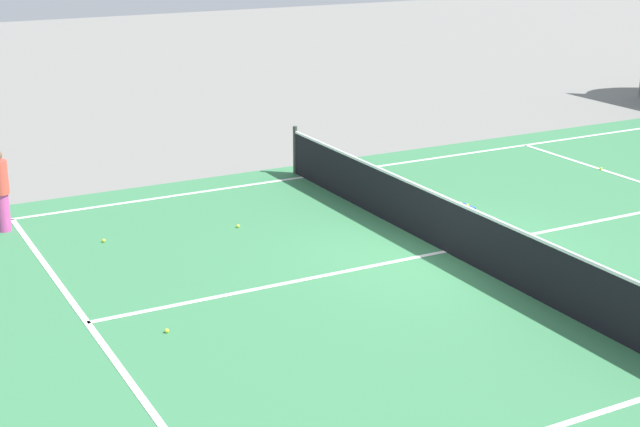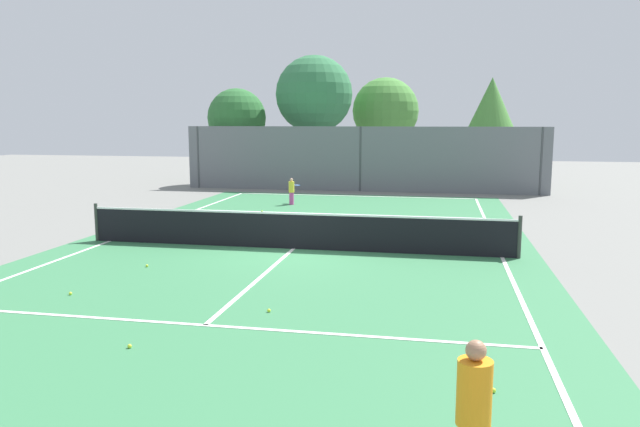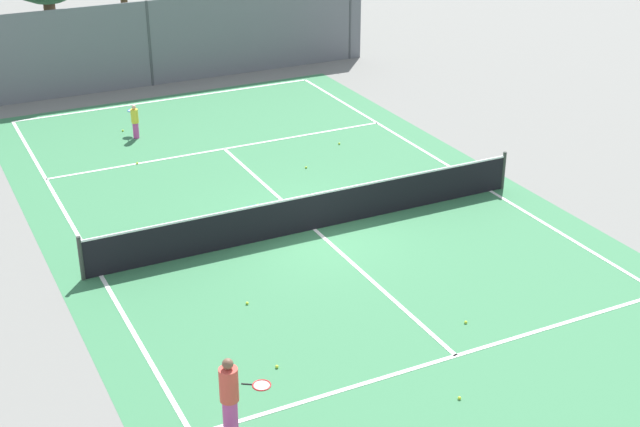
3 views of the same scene
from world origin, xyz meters
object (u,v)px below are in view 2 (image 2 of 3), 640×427
Objects in this scene: player_1 at (473,417)px; tennis_ball_1 at (269,310)px; tennis_ball_3 at (262,211)px; tennis_ball_9 at (291,201)px; tennis_ball_0 at (425,221)px; ball_crate at (266,233)px; player_0 at (292,191)px; tennis_ball_4 at (493,390)px; tennis_ball_5 at (70,293)px; tennis_ball_6 at (368,226)px; tennis_ball_7 at (147,266)px; tennis_ball_2 at (130,346)px.

player_1 reaches higher than tennis_ball_1.
tennis_ball_9 is at bearing 82.72° from tennis_ball_3.
player_1 is 18.20m from tennis_ball_3.
tennis_ball_9 is (-6.65, 19.78, -0.74)m from player_1.
tennis_ball_0 is at bearing -36.12° from tennis_ball_9.
player_1 is at bearing -65.20° from ball_crate.
player_0 is 16.81× the size of tennis_ball_4.
tennis_ball_3 is at bearing 168.78° from tennis_ball_0.
tennis_ball_6 is at bearing 61.19° from tennis_ball_5.
tennis_ball_5 is (-6.76, -10.34, 0.00)m from tennis_ball_0.
tennis_ball_5 is at bearing -123.18° from tennis_ball_0.
ball_crate is 6.45× the size of tennis_ball_3.
tennis_ball_6 is at bearing 100.49° from player_1.
tennis_ball_1 is 4.59m from tennis_ball_4.
tennis_ball_5 is 10.28m from tennis_ball_6.
tennis_ball_9 is at bearing 86.33° from tennis_ball_5.
player_1 is 5.99m from tennis_ball_1.
tennis_ball_1 and tennis_ball_7 have the same top height.
player_1 is 22.90× the size of tennis_ball_5.
tennis_ball_7 is at bearing 144.05° from tennis_ball_1.
tennis_ball_2 is 5.40m from tennis_ball_4.
player_1 is at bearing -67.24° from tennis_ball_3.
tennis_ball_2 is at bearing -87.62° from ball_crate.
player_0 is 14.46m from tennis_ball_1.
tennis_ball_7 is 12.12m from tennis_ball_9.
ball_crate is at bearing -138.70° from tennis_ball_0.
tennis_ball_2 is (1.43, -16.25, -0.55)m from player_0.
ball_crate is (1.06, -7.47, -0.40)m from player_0.
tennis_ball_5 is at bearing 176.08° from tennis_ball_1.
ball_crate is 6.45× the size of tennis_ball_0.
tennis_ball_4 is 1.00× the size of tennis_ball_7.
player_1 is 12.75m from ball_crate.
tennis_ball_2 is 5.38m from tennis_ball_7.
player_0 reaches higher than ball_crate.
tennis_ball_0 and tennis_ball_4 have the same top height.
ball_crate reaches higher than tennis_ball_7.
tennis_ball_5 is at bearing -93.67° from tennis_ball_9.
tennis_ball_0 is 10.11m from tennis_ball_7.
tennis_ball_1 is 9.33m from tennis_ball_6.
tennis_ball_9 is at bearing 125.74° from tennis_ball_6.
tennis_ball_2 is 3.55m from tennis_ball_5.
tennis_ball_0 is 1.00× the size of tennis_ball_4.
tennis_ball_9 is (-0.24, 0.75, -0.55)m from player_0.
tennis_ball_6 is at bearing -51.98° from player_0.
tennis_ball_0 is 2.25m from tennis_ball_6.
tennis_ball_3 is at bearing 89.03° from tennis_ball_7.
tennis_ball_4 is 8.50m from tennis_ball_5.
tennis_ball_0 is (4.52, 3.97, -0.15)m from ball_crate.
tennis_ball_6 is 1.00× the size of tennis_ball_7.
tennis_ball_2 is 17.09m from tennis_ball_9.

